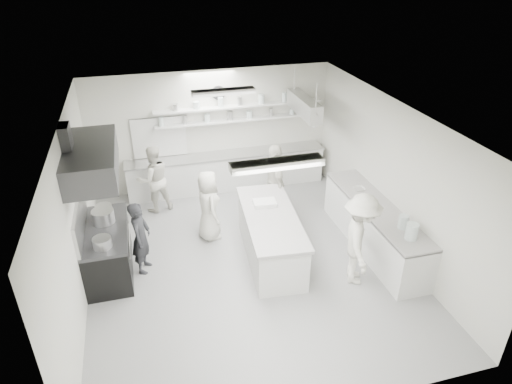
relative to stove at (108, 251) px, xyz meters
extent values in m
cube|color=gray|center=(2.60, -0.40, -0.46)|extent=(6.00, 7.00, 0.02)
cube|color=silver|center=(2.60, -0.40, 2.56)|extent=(6.00, 7.00, 0.02)
cube|color=beige|center=(2.60, 3.10, 1.05)|extent=(6.00, 0.04, 3.00)
cube|color=beige|center=(2.60, -3.90, 1.05)|extent=(6.00, 0.04, 3.00)
cube|color=beige|center=(-0.40, -0.40, 1.05)|extent=(0.04, 7.00, 3.00)
cube|color=beige|center=(5.60, -0.40, 1.05)|extent=(0.04, 7.00, 3.00)
cube|color=black|center=(0.00, 0.00, 0.00)|extent=(0.80, 1.80, 0.90)
cube|color=#3A3A3D|center=(0.00, 0.00, 1.90)|extent=(0.85, 2.00, 0.50)
cube|color=silver|center=(2.90, 2.80, 0.01)|extent=(5.00, 0.60, 0.92)
cube|color=silver|center=(3.30, 2.97, 1.30)|extent=(4.20, 0.26, 0.04)
cube|color=silver|center=(3.30, 2.97, 1.65)|extent=(4.20, 0.26, 0.04)
cube|color=black|center=(1.30, 3.08, 1.00)|extent=(1.30, 0.04, 1.00)
cylinder|color=silver|center=(2.80, 3.06, 2.00)|extent=(0.32, 0.05, 0.32)
cube|color=silver|center=(5.25, -0.60, 0.02)|extent=(0.74, 3.30, 0.94)
cube|color=#B9B9B9|center=(4.60, 2.00, 1.85)|extent=(0.30, 1.60, 0.40)
cube|color=silver|center=(2.60, -2.20, 2.49)|extent=(1.30, 0.25, 0.10)
cube|color=silver|center=(2.60, 1.40, 2.49)|extent=(1.30, 0.25, 0.10)
cube|color=silver|center=(3.11, -0.36, 0.00)|extent=(1.13, 2.54, 0.91)
cylinder|color=#B9B9B9|center=(0.00, 0.24, 0.61)|extent=(0.41, 0.41, 0.30)
imported|color=#252629|center=(0.63, -0.13, 0.28)|extent=(0.50, 0.62, 1.47)
imported|color=silver|center=(1.03, 2.12, 0.36)|extent=(0.91, 0.79, 1.62)
imported|color=silver|center=(2.05, 0.65, 0.32)|extent=(0.58, 0.81, 1.54)
imported|color=silver|center=(3.65, 1.14, 0.44)|extent=(0.53, 1.07, 1.77)
imported|color=silver|center=(4.44, -1.49, 0.45)|extent=(1.04, 1.32, 1.79)
imported|color=#B9B9B9|center=(3.03, 0.17, 0.49)|extent=(0.35, 0.35, 0.06)
imported|color=silver|center=(3.16, -0.04, 0.49)|extent=(0.27, 0.27, 0.07)
imported|color=silver|center=(5.23, 0.15, 0.52)|extent=(0.25, 0.25, 0.06)
camera|label=1|loc=(0.87, -7.48, 5.06)|focal=31.68mm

